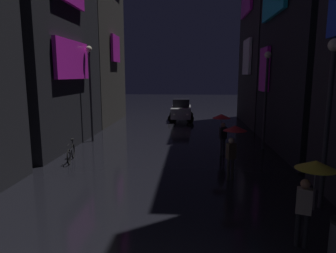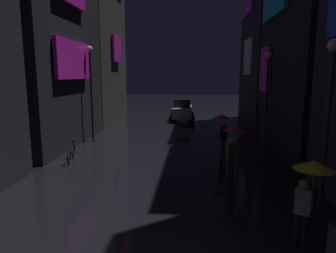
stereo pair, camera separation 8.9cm
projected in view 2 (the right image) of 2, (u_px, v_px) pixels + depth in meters
The scene contains 8 objects.
pedestrian_foreground_right_yellow at pixel (310, 180), 6.76m from camera, with size 0.90×0.90×2.12m.
pedestrian_far_right_red at pixel (222, 123), 14.80m from camera, with size 0.90×0.90×2.12m.
pedestrian_near_crossing_red at pixel (234, 137), 11.38m from camera, with size 0.90×0.90×2.12m.
bicycle_parked_at_storefront at pixel (71, 153), 14.11m from camera, with size 0.45×1.79×0.96m.
car_distant at pixel (182, 110), 26.95m from camera, with size 2.30×4.17×1.92m.
streetlamp_right_near at pixel (329, 104), 8.61m from camera, with size 0.36×0.36×5.02m.
streetlamp_right_far at pixel (267, 89), 15.94m from camera, with size 0.36×0.36×5.24m.
streetlamp_left_far at pixel (91, 83), 17.84m from camera, with size 0.36×0.36×5.70m.
Camera 2 is at (1.11, -3.28, 4.00)m, focal length 32.00 mm.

